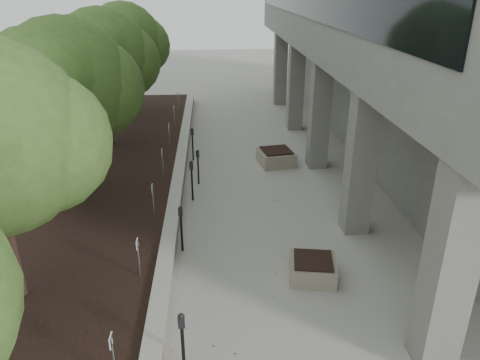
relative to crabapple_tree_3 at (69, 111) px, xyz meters
name	(u,v)px	position (x,y,z in m)	size (l,w,h in m)	color
retaining_wall	(178,184)	(2.97, 1.00, -2.87)	(0.39, 26.00, 0.50)	gray
planting_bed	(69,188)	(-0.70, 1.00, -2.92)	(7.00, 26.00, 0.40)	black
crabapple_tree_3	(69,111)	(0.00, 0.00, 0.00)	(4.60, 4.00, 5.44)	#355721
crabapple_tree_4	(104,78)	(0.00, 5.00, 0.00)	(4.60, 4.00, 5.44)	#355721
crabapple_tree_5	(125,59)	(0.00, 10.00, 0.00)	(4.60, 4.00, 5.44)	#355721
parking_sign_2	(114,358)	(2.45, -7.50, -2.24)	(0.04, 0.22, 0.96)	black
parking_sign_3	(139,258)	(2.45, -4.50, -2.24)	(0.04, 0.22, 0.96)	black
parking_sign_4	(153,200)	(2.45, -1.50, -2.24)	(0.04, 0.22, 0.96)	black
parking_sign_5	(163,162)	(2.45, 1.50, -2.24)	(0.04, 0.22, 0.96)	black
parking_sign_6	(169,135)	(2.45, 4.50, -2.24)	(0.04, 0.22, 0.96)	black
parking_sign_7	(174,116)	(2.45, 7.50, -2.24)	(0.04, 0.22, 0.96)	black
parking_sign_8	(178,100)	(2.45, 10.50, -2.24)	(0.04, 0.22, 0.96)	black
parking_meter_1	(183,345)	(3.56, -7.09, -2.42)	(0.14, 0.10, 1.40)	black
parking_meter_2	(181,229)	(3.31, -2.85, -2.46)	(0.13, 0.09, 1.33)	black
parking_meter_3	(192,181)	(3.49, 0.23, -2.43)	(0.14, 0.10, 1.39)	black
parking_meter_4	(198,167)	(3.66, 1.54, -2.48)	(0.13, 0.09, 1.29)	black
parking_meter_5	(193,144)	(3.40, 3.90, -2.45)	(0.13, 0.10, 1.35)	black
planter_front	(313,268)	(6.52, -4.25, -2.87)	(1.09, 1.09, 0.51)	gray
planter_back	(276,157)	(6.67, 3.29, -2.82)	(1.28, 1.28, 0.60)	gray
berry_scatter	(235,251)	(4.70, -3.00, -3.11)	(3.30, 14.10, 0.02)	maroon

